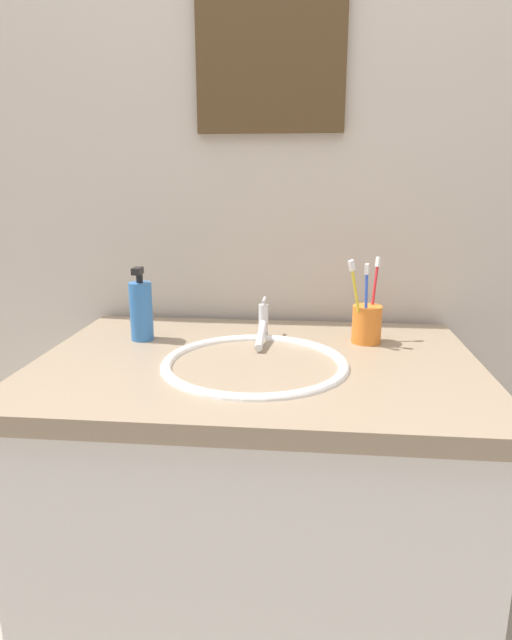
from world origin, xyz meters
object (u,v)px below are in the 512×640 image
Objects in this scene: toothbrush_cup at (367,324)px; toothbrush_red at (374,293)px; faucet at (262,326)px; toothbrush_blue at (366,299)px; soap_dispenser at (141,310)px; wall_mirror at (271,33)px; toothbrush_yellow at (356,297)px.

toothbrush_red is at bearing 52.56° from toothbrush_cup.
toothbrush_red is (0.27, 0.03, 0.08)m from faucet.
toothbrush_red is (0.02, 0.02, 0.07)m from toothbrush_cup.
toothbrush_blue is 1.06× the size of soap_dispenser.
toothbrush_red is 0.69m from wall_mirror.
toothbrush_blue is (-0.02, -0.05, -0.00)m from toothbrush_red.
toothbrush_blue is 0.54m from soap_dispenser.
toothbrush_red is 0.42× the size of wall_mirror.
soap_dispenser reaches higher than faucet.
soap_dispenser is at bearing -141.85° from wall_mirror.
wall_mirror reaches higher than toothbrush_blue.
toothbrush_cup is 0.08m from toothbrush_red.
toothbrush_cup is at bearing 3.26° from soap_dispenser.
faucet is at bearing 175.12° from toothbrush_yellow.
faucet is 0.23m from toothbrush_yellow.
toothbrush_red is at bearing 6.72° from faucet.
toothbrush_cup is at bearing -127.44° from toothbrush_red.
toothbrush_yellow reaches higher than faucet.
toothbrush_red reaches higher than toothbrush_blue.
toothbrush_blue reaches higher than toothbrush_cup.
faucet is at bearing -90.19° from wall_mirror.
toothbrush_yellow is 0.43× the size of wall_mirror.
toothbrush_yellow reaches higher than soap_dispenser.
faucet is 0.96× the size of soap_dispenser.
toothbrush_yellow reaches higher than toothbrush_blue.
toothbrush_yellow is 1.01× the size of toothbrush_red.
soap_dispenser is (-0.56, -0.05, -0.04)m from toothbrush_red.
toothbrush_yellow is 0.69m from wall_mirror.
wall_mirror is at bearing 89.81° from faucet.
toothbrush_blue reaches higher than faucet.
toothbrush_yellow is 0.51m from soap_dispenser.
soap_dispenser is (-0.54, -0.03, 0.03)m from toothbrush_cup.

